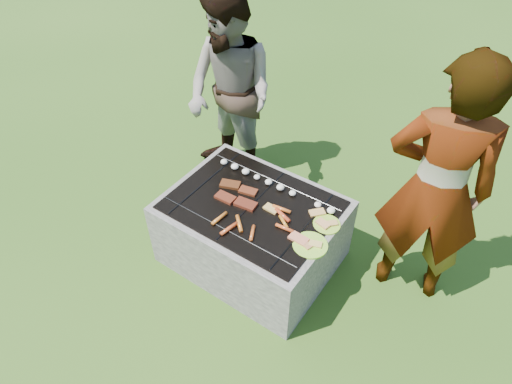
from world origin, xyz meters
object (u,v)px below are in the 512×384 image
fire_pit (252,234)px  plate_far (327,224)px  bystander (230,95)px  plate_near (310,245)px  cook (436,190)px

fire_pit → plate_far: (0.56, 0.14, 0.33)m
bystander → fire_pit: bearing=-33.0°
plate_far → plate_near: size_ratio=0.75×
plate_near → cook: bearing=45.7°
plate_far → plate_near: 0.24m
plate_far → bystander: (-1.33, 0.63, 0.30)m
plate_far → fire_pit: bearing=-166.0°
fire_pit → bystander: size_ratio=0.71×
fire_pit → plate_near: 0.66m
fire_pit → plate_far: plate_far is taller
fire_pit → bystander: bystander is taller
plate_near → bystander: bearing=147.1°
plate_far → plate_near: (0.00, -0.24, -0.00)m
plate_near → plate_far: bearing=90.4°
fire_pit → bystander: 1.26m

